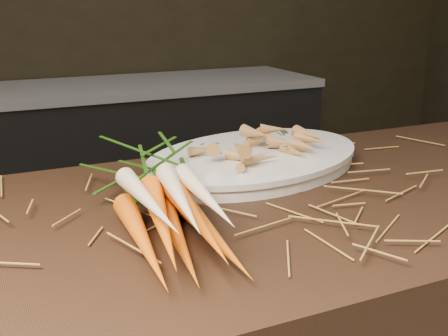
{
  "coord_description": "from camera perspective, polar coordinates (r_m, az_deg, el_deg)",
  "views": [
    {
      "loc": [
        -0.46,
        -0.51,
        1.25
      ],
      "look_at": [
        -0.07,
        0.33,
        0.96
      ],
      "focal_mm": 45.0,
      "sensor_mm": 36.0,
      "label": 1
    }
  ],
  "objects": [
    {
      "name": "straw_bedding",
      "position": [
        1.0,
        4.48,
        -2.76
      ],
      "size": [
        1.4,
        0.6,
        0.02
      ],
      "primitive_type": null,
      "color": "olive",
      "rests_on": "main_counter"
    },
    {
      "name": "serving_fork",
      "position": [
        1.3,
        9.35,
        2.79
      ],
      "size": [
        0.07,
        0.19,
        0.0
      ],
      "primitive_type": "cube",
      "rotation": [
        0.0,
        0.0,
        -0.27
      ],
      "color": "silver",
      "rests_on": "serving_platter"
    },
    {
      "name": "serving_platter",
      "position": [
        1.18,
        3.2,
        0.73
      ],
      "size": [
        0.6,
        0.5,
        0.03
      ],
      "primitive_type": null,
      "rotation": [
        0.0,
        0.0,
        0.35
      ],
      "color": "white",
      "rests_on": "main_counter"
    },
    {
      "name": "back_counter",
      "position": [
        2.92,
        -8.66,
        0.48
      ],
      "size": [
        1.82,
        0.62,
        0.84
      ],
      "color": "black",
      "rests_on": "ground"
    },
    {
      "name": "roasted_veg_heap",
      "position": [
        1.17,
        3.23,
        2.71
      ],
      "size": [
        0.3,
        0.26,
        0.06
      ],
      "primitive_type": null,
      "rotation": [
        0.0,
        0.0,
        0.35
      ],
      "color": "#AD753D",
      "rests_on": "serving_platter"
    },
    {
      "name": "root_veg_bunch",
      "position": [
        0.93,
        -6.59,
        -1.59
      ],
      "size": [
        0.24,
        0.57,
        0.1
      ],
      "rotation": [
        0.0,
        0.0,
        -0.16
      ],
      "color": "#DC500B",
      "rests_on": "main_counter"
    }
  ]
}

